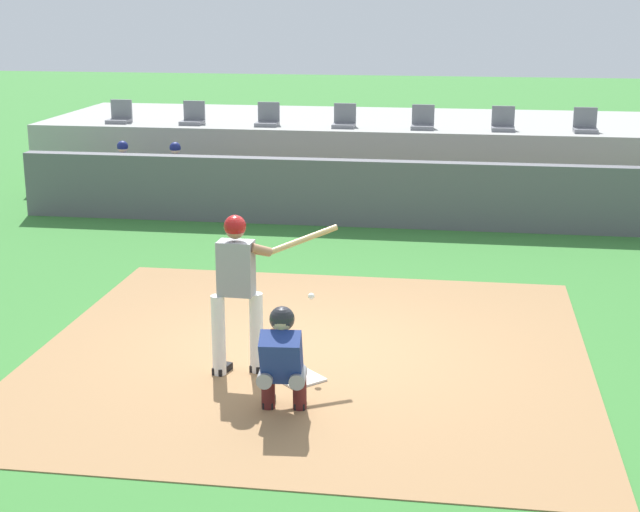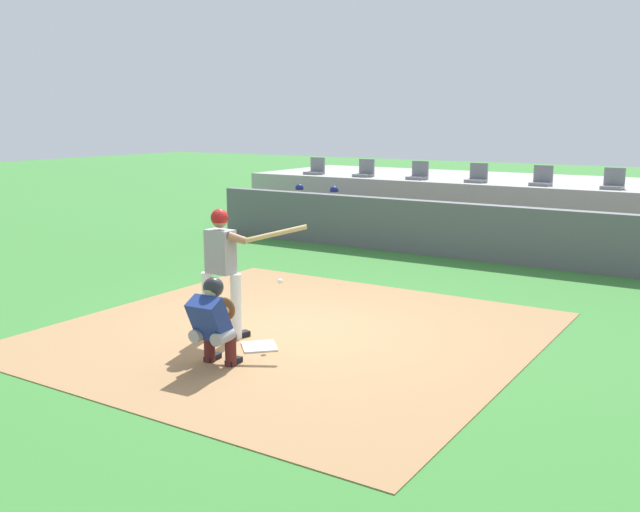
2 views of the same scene
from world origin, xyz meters
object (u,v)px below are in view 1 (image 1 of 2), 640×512
object	(u,v)px
dugout_player_0	(122,173)
stadium_seat_6	(585,125)
stadium_seat_3	(344,121)
stadium_seat_2	(268,119)
stadium_seat_5	(503,124)
stadium_seat_1	(193,118)
dugout_player_1	(174,175)
stadium_seat_0	(120,116)
batter_at_plate	(239,284)
home_plate	(299,378)
stadium_seat_4	(423,122)
catcher_crouched	(282,356)

from	to	relation	value
dugout_player_0	stadium_seat_6	xyz separation A→B (m)	(9.02, 2.03, 0.86)
dugout_player_0	stadium_seat_3	xyz separation A→B (m)	(4.14, 2.03, 0.86)
stadium_seat_2	stadium_seat_5	distance (m)	4.88
stadium_seat_2	stadium_seat_1	bearing A→B (deg)	180.00
dugout_player_1	stadium_seat_0	distance (m)	2.85
stadium_seat_3	stadium_seat_5	distance (m)	3.25
batter_at_plate	stadium_seat_6	world-z (taller)	stadium_seat_6
stadium_seat_6	home_plate	bearing A→B (deg)	-111.76
stadium_seat_3	stadium_seat_5	xyz separation A→B (m)	(3.25, 0.00, 0.00)
batter_at_plate	stadium_seat_0	world-z (taller)	stadium_seat_0
home_plate	stadium_seat_5	world-z (taller)	stadium_seat_5
dugout_player_1	stadium_seat_4	distance (m)	5.19
stadium_seat_6	batter_at_plate	bearing A→B (deg)	-115.17
dugout_player_1	stadium_seat_0	world-z (taller)	stadium_seat_0
home_plate	stadium_seat_2	size ratio (longest dim) A/B	0.92
home_plate	catcher_crouched	bearing A→B (deg)	-91.58
batter_at_plate	stadium_seat_3	xyz separation A→B (m)	(-0.14, 10.08, 0.50)
home_plate	dugout_player_1	world-z (taller)	dugout_player_1
catcher_crouched	stadium_seat_2	size ratio (longest dim) A/B	3.39
home_plate	stadium_seat_1	bearing A→B (deg)	111.76
home_plate	stadium_seat_1	size ratio (longest dim) A/B	0.92
home_plate	batter_at_plate	size ratio (longest dim) A/B	0.24
stadium_seat_6	stadium_seat_0	bearing A→B (deg)	180.00
stadium_seat_1	stadium_seat_3	world-z (taller)	same
home_plate	dugout_player_0	size ratio (longest dim) A/B	0.34
dugout_player_0	stadium_seat_2	bearing A→B (deg)	38.96
dugout_player_1	stadium_seat_1	bearing A→B (deg)	94.97
stadium_seat_3	stadium_seat_2	bearing A→B (deg)	180.00
dugout_player_1	stadium_seat_3	bearing A→B (deg)	33.51
catcher_crouched	stadium_seat_3	world-z (taller)	stadium_seat_3
home_plate	catcher_crouched	size ratio (longest dim) A/B	0.27
stadium_seat_0	stadium_seat_4	distance (m)	6.50
stadium_seat_6	stadium_seat_3	bearing A→B (deg)	180.00
home_plate	stadium_seat_4	bearing A→B (deg)	85.44
batter_at_plate	stadium_seat_3	size ratio (longest dim) A/B	3.76
stadium_seat_1	batter_at_plate	bearing A→B (deg)	-71.41
catcher_crouched	stadium_seat_3	distance (m)	11.10
catcher_crouched	stadium_seat_1	world-z (taller)	stadium_seat_1
batter_at_plate	stadium_seat_4	size ratio (longest dim) A/B	3.76
stadium_seat_1	stadium_seat_2	world-z (taller)	same
batter_at_plate	dugout_player_1	world-z (taller)	batter_at_plate
dugout_player_0	dugout_player_1	xyz separation A→B (m)	(1.07, 0.00, 0.00)
dugout_player_0	stadium_seat_6	distance (m)	9.28
catcher_crouched	dugout_player_1	xyz separation A→B (m)	(-3.86, 9.00, 0.07)
stadium_seat_2	catcher_crouched	bearing A→B (deg)	-77.66
home_plate	dugout_player_0	bearing A→B (deg)	121.31
dugout_player_0	dugout_player_1	size ratio (longest dim) A/B	1.00
home_plate	batter_at_plate	world-z (taller)	batter_at_plate
stadium_seat_0	stadium_seat_3	world-z (taller)	same
dugout_player_0	stadium_seat_3	world-z (taller)	stadium_seat_3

